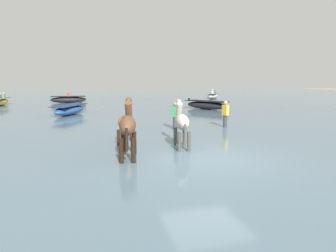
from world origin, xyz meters
TOP-DOWN VIEW (x-y plane):
  - ground_plane at (0.00, 0.00)m, footprint 120.00×120.00m
  - water_surface at (0.00, 10.00)m, footprint 90.00×90.00m
  - horse_lead_chestnut at (-2.17, 3.12)m, footprint 0.82×1.64m
  - horse_trailing_pinto at (-0.28, 1.70)m, footprint 0.67×1.83m
  - horse_flank_bay at (-2.34, 0.81)m, footprint 0.76×1.98m
  - boat_near_starboard at (5.73, 14.18)m, footprint 3.13×3.71m
  - boat_near_port at (-4.86, 13.12)m, footprint 2.52×3.77m
  - boat_mid_channel at (11.10, 25.62)m, footprint 2.67×3.02m
  - boat_distant_east at (-5.57, 23.56)m, footprint 3.53×1.18m
  - person_wading_mid at (0.56, 5.54)m, footprint 0.38×0.35m
  - person_onlooker_right at (3.27, 5.55)m, footprint 0.30×0.37m

SIDE VIEW (x-z plane):
  - ground_plane at x=0.00m, z-range 0.00..0.00m
  - water_surface at x=0.00m, z-range 0.00..0.26m
  - boat_mid_channel at x=11.10m, z-range 0.03..1.16m
  - boat_near_starboard at x=5.73m, z-range 0.19..1.00m
  - boat_near_port at x=-4.86m, z-range 0.19..1.00m
  - boat_distant_east at x=-5.57m, z-range 0.02..1.17m
  - person_wading_mid at x=0.56m, z-range 0.05..1.68m
  - person_onlooker_right at x=3.27m, z-range 0.05..1.68m
  - horse_lead_chestnut at x=-2.17m, z-range 0.16..1.95m
  - horse_trailing_pinto at x=-0.28m, z-range 0.18..2.17m
  - horse_flank_bay at x=-2.34m, z-range 0.20..2.34m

